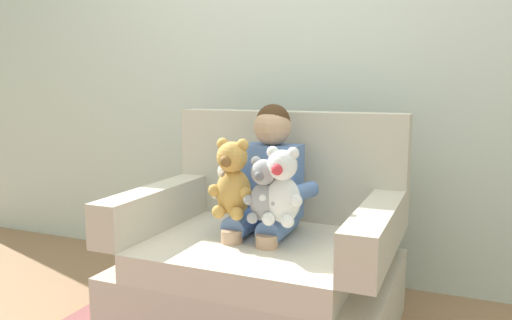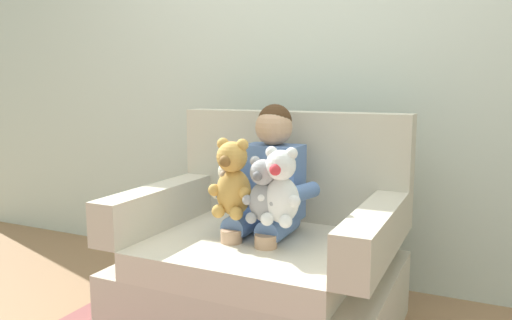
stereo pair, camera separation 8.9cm
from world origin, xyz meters
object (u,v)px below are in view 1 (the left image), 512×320
Objects in this scene: seated_child at (266,187)px; plush_cream at (229,188)px; plush_white at (282,188)px; plush_honey at (233,180)px; plush_grey at (264,192)px; armchair at (265,259)px.

plush_cream is at bearing -136.05° from seated_child.
seated_child is at bearing 114.06° from plush_white.
plush_cream is (-0.27, 0.06, -0.03)m from plush_white.
plush_honey is (-0.09, -0.17, 0.05)m from seated_child.
plush_honey reaches higher than plush_grey.
armchair is 4.76× the size of plush_cream.
plush_white is 0.08m from plush_grey.
armchair reaches higher than plush_grey.
plush_cream is at bearing -138.31° from armchair.
plush_cream is (-0.04, 0.04, -0.04)m from plush_honey.
plush_white is (0.15, -0.19, 0.04)m from seated_child.
armchair is at bearing 44.32° from plush_cream.
plush_grey is (0.16, -0.03, -0.03)m from plush_honey.
plush_grey is (0.07, -0.18, 0.35)m from armchair.
armchair is 1.41× the size of seated_child.
plush_grey is at bearing 172.07° from plush_white.
plush_grey is at bearing 5.05° from plush_honey.
plush_grey is at bearing -16.81° from plush_cream.
seated_child is 3.04× the size of plush_grey.
armchair is at bearing 117.16° from plush_white.
armchair is 0.42m from plush_honey.
seated_child is 2.62× the size of plush_white.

